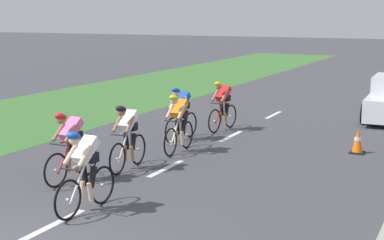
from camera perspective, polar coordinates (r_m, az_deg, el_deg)
name	(u,v)px	position (r m, az deg, el deg)	size (l,w,h in m)	color
grass_verge	(102,98)	(24.74, -8.82, 2.12)	(7.00, 60.00, 0.01)	#3D7033
lane_markings_centre	(166,168)	(13.43, -2.58, -4.77)	(0.14, 17.60, 0.01)	white
cyclist_lead	(84,170)	(10.53, -10.52, -4.81)	(0.42, 1.72, 1.56)	black
cyclist_second	(70,145)	(12.48, -11.87, -2.47)	(0.42, 1.72, 1.56)	black
cyclist_third	(127,136)	(13.23, -6.37, -1.57)	(0.44, 1.72, 1.56)	black
cyclist_fourth	(178,122)	(14.81, -1.34, -0.22)	(0.42, 1.72, 1.56)	black
cyclist_fifth	(181,113)	(16.24, -1.09, 0.72)	(0.44, 1.72, 1.56)	black
cyclist_sixth	(222,105)	(17.66, 3.01, 1.49)	(0.45, 1.72, 1.56)	black
traffic_cone_near	(358,141)	(15.39, 15.96, -2.03)	(0.36, 0.36, 0.64)	black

